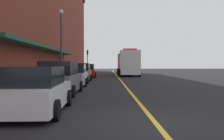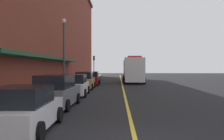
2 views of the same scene
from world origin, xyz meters
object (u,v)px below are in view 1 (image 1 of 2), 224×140
parking_meter_2 (64,71)px  parked_car_4 (87,71)px  parked_car_2 (75,75)px  parked_car_1 (60,79)px  street_lamp_left (61,37)px  box_truck (128,63)px  traffic_light_near (87,57)px  parking_meter_0 (70,70)px  parked_car_0 (36,91)px  parking_meter_1 (68,70)px  parked_car_3 (82,72)px

parking_meter_2 → parked_car_4: bearing=80.4°
parked_car_2 → parked_car_1: bearing=177.6°
parked_car_2 → street_lamp_left: street_lamp_left is taller
parking_meter_2 → box_truck: bearing=61.7°
parked_car_4 → traffic_light_near: 17.20m
parked_car_4 → parking_meter_2: size_ratio=3.58×
parked_car_1 → parking_meter_0: size_ratio=3.51×
parked_car_4 → parking_meter_0: parked_car_4 is taller
traffic_light_near → parked_car_0: bearing=-88.0°
parked_car_2 → street_lamp_left: size_ratio=0.63×
parked_car_2 → parked_car_0: bearing=178.9°
parked_car_0 → parked_car_1: bearing=0.9°
parking_meter_0 → street_lamp_left: (-0.60, -1.97, 3.34)m
parked_car_4 → box_truck: size_ratio=0.51×
parking_meter_0 → parking_meter_2: 3.70m
parked_car_1 → street_lamp_left: street_lamp_left is taller
parked_car_4 → parking_meter_2: parked_car_4 is taller
street_lamp_left → box_truck: bearing=56.0°
street_lamp_left → parked_car_2: bearing=-67.4°
parked_car_4 → parking_meter_2: 8.64m
parking_meter_2 → parking_meter_0: bearing=90.0°
parked_car_0 → parking_meter_1: (-1.47, 16.27, 0.30)m
parked_car_3 → street_lamp_left: 4.21m
parked_car_4 → parking_meter_2: bearing=169.0°
street_lamp_left → parked_car_1: bearing=-79.7°
box_truck → parking_meter_1: bearing=-33.0°
traffic_light_near → parked_car_1: bearing=-87.9°
box_truck → parking_meter_2: (-7.00, -13.00, -0.72)m
parking_meter_0 → parked_car_1: bearing=-84.0°
parking_meter_1 → street_lamp_left: size_ratio=0.19×
box_truck → street_lamp_left: (-7.60, -11.27, 2.62)m
parked_car_1 → parked_car_4: (0.12, 17.37, -0.05)m
parked_car_2 → parked_car_3: size_ratio=0.93×
parking_meter_2 → parked_car_3: bearing=64.5°
parked_car_1 → street_lamp_left: size_ratio=0.67×
parked_car_1 → parked_car_3: (0.03, 11.67, -0.03)m
parked_car_0 → parked_car_4: (-0.04, 22.53, 0.05)m
parked_car_1 → parking_meter_2: parked_car_1 is taller
parked_car_3 → parking_meter_1: 1.47m
box_truck → parking_meter_0: 11.66m
parked_car_0 → street_lamp_left: 16.29m
parked_car_0 → parked_car_4: size_ratio=0.89×
parked_car_0 → parked_car_2: bearing=-0.6°
parked_car_2 → parking_meter_0: 6.96m
parking_meter_1 → traffic_light_near: size_ratio=0.31×
box_truck → parking_meter_2: 14.78m
parking_meter_0 → street_lamp_left: bearing=-107.0°
parked_car_0 → box_truck: size_ratio=0.46×
parked_car_1 → street_lamp_left: (-1.92, 10.59, 3.54)m
parked_car_1 → parked_car_3: parked_car_1 is taller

